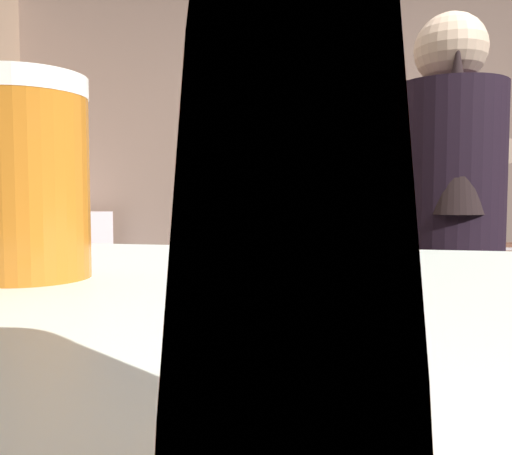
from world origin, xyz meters
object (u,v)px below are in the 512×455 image
at_px(pint_glass_far, 311,97).
at_px(mixing_bowl, 375,239).
at_px(bartender, 447,240).
at_px(bottle_soy, 349,168).
at_px(mini_fridge, 55,285).
at_px(chefs_knife, 504,249).
at_px(bottle_olive_oil, 365,173).
at_px(pint_glass_near, 30,178).

bearing_deg(pint_glass_far, mixing_bowl, 87.19).
bearing_deg(mixing_bowl, bartender, -67.34).
height_order(pint_glass_far, bottle_soy, bottle_soy).
relative_size(mini_fridge, chefs_knife, 4.13).
height_order(mini_fridge, pint_glass_far, pint_glass_far).
height_order(chefs_knife, bottle_olive_oil, bottle_olive_oil).
distance_m(bottle_olive_oil, bottle_soy, 0.12).
xyz_separation_m(mini_fridge, bottle_soy, (1.96, 0.21, 0.79)).
height_order(pint_glass_far, bottle_olive_oil, bottle_olive_oil).
bearing_deg(bottle_olive_oil, mini_fridge, -172.83).
bearing_deg(mixing_bowl, pint_glass_near, -99.87).
bearing_deg(pint_glass_near, pint_glass_far, -49.03).
height_order(mixing_bowl, pint_glass_far, pint_glass_far).
height_order(bottle_olive_oil, bottle_soy, bottle_soy).
bearing_deg(bottle_olive_oil, pint_glass_far, -91.52).
relative_size(mixing_bowl, bottle_olive_oil, 1.11).
bearing_deg(bottle_soy, mini_fridge, -173.91).
bearing_deg(pint_glass_near, bottle_soy, 86.18).
bearing_deg(bottle_soy, mixing_bowl, -84.26).
height_order(pint_glass_near, bottle_olive_oil, bottle_olive_oil).
relative_size(mini_fridge, mixing_bowl, 4.61).
relative_size(mixing_bowl, bottle_soy, 0.81).
distance_m(bartender, bottle_soy, 1.70).
bearing_deg(bottle_soy, bartender, -79.13).
distance_m(pint_glass_near, pint_glass_far, 0.33).
bearing_deg(mixing_bowl, chefs_knife, -8.01).
distance_m(mini_fridge, pint_glass_far, 3.67).
bearing_deg(mixing_bowl, mini_fridge, 155.24).
height_order(bartender, chefs_knife, bartender).
distance_m(pint_glass_near, bottle_soy, 3.00).
relative_size(chefs_knife, pint_glass_far, 1.68).
bearing_deg(bottle_olive_oil, mixing_bowl, -89.32).
xyz_separation_m(mini_fridge, pint_glass_far, (1.98, -3.03, 0.62)).
height_order(chefs_knife, pint_glass_near, pint_glass_near).
distance_m(bartender, pint_glass_far, 1.63).
relative_size(bottle_olive_oil, bottle_soy, 0.73).
bearing_deg(pint_glass_near, bartender, 69.10).
relative_size(mixing_bowl, chefs_knife, 0.90).
height_order(mini_fridge, mixing_bowl, mini_fridge).
bearing_deg(bottle_soy, chefs_knife, -64.27).
distance_m(mini_fridge, bottle_olive_oil, 2.21).
bearing_deg(bartender, bottle_olive_oil, 5.52).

